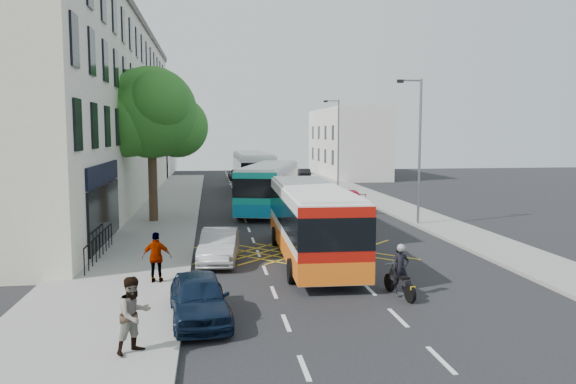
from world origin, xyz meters
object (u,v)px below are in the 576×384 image
object	(u,v)px
bus_near	(311,221)
motorbike	(400,272)
bus_mid	(270,187)
pedestrian_far	(157,257)
street_tree	(151,114)
red_hatchback	(346,200)
parked_car_blue	(199,298)
parked_car_silver	(219,246)
bus_far	(253,171)
pedestrian_near	(134,315)
lamp_far	(337,139)
distant_car_grey	(238,174)
distant_car_silver	(292,179)
lamp_near	(418,143)
distant_car_dark	(304,174)

from	to	relation	value
bus_near	motorbike	size ratio (longest dim) A/B	5.66
bus_mid	motorbike	xyz separation A→B (m)	(2.06, -20.11, -0.84)
pedestrian_far	street_tree	bearing A→B (deg)	-79.96
bus_near	red_hatchback	world-z (taller)	bus_near
bus_near	bus_mid	xyz separation A→B (m)	(-0.20, 14.49, 0.04)
street_tree	bus_near	xyz separation A→B (m)	(7.38, -10.38, -4.69)
bus_near	parked_car_blue	xyz separation A→B (m)	(-4.44, -7.08, -0.94)
parked_car_blue	parked_car_silver	xyz separation A→B (m)	(0.67, 7.09, 0.00)
bus_far	pedestrian_near	world-z (taller)	bus_far
bus_mid	parked_car_silver	size ratio (longest dim) A/B	2.83
lamp_far	distant_car_grey	xyz separation A→B (m)	(-8.41, 12.40, -4.02)
motorbike	street_tree	bearing A→B (deg)	110.63
bus_far	pedestrian_far	size ratio (longest dim) A/B	7.21
bus_near	distant_car_silver	bearing A→B (deg)	84.73
lamp_near	bus_far	world-z (taller)	lamp_near
red_hatchback	pedestrian_far	distance (m)	20.53
street_tree	lamp_near	world-z (taller)	street_tree
parked_car_blue	pedestrian_far	xyz separation A→B (m)	(-1.49, 3.79, 0.34)
street_tree	red_hatchback	distance (m)	14.04
red_hatchback	pedestrian_far	size ratio (longest dim) A/B	2.87
bus_mid	motorbike	distance (m)	20.23
red_hatchback	lamp_near	bearing A→B (deg)	113.85
distant_car_silver	pedestrian_far	bearing A→B (deg)	69.20
street_tree	pedestrian_far	size ratio (longest dim) A/B	5.13
street_tree	lamp_near	distance (m)	15.10
bus_far	parked_car_blue	xyz separation A→B (m)	(-4.05, -33.98, -1.16)
bus_near	motorbike	world-z (taller)	bus_near
bus_mid	distant_car_grey	world-z (taller)	bus_mid
street_tree	bus_near	world-z (taller)	street_tree
distant_car_grey	pedestrian_near	bearing A→B (deg)	-97.44
parked_car_blue	pedestrian_near	xyz separation A→B (m)	(-1.43, -2.44, 0.38)
bus_near	parked_car_silver	world-z (taller)	bus_near
motorbike	pedestrian_near	world-z (taller)	pedestrian_near
lamp_near	distant_car_silver	size ratio (longest dim) A/B	2.31
bus_far	parked_car_blue	bearing A→B (deg)	-97.36
distant_car_dark	pedestrian_near	xyz separation A→B (m)	(-12.09, -48.64, 0.43)
lamp_near	parked_car_silver	size ratio (longest dim) A/B	1.98
street_tree	lamp_far	bearing A→B (deg)	49.19
bus_near	red_hatchback	distance (m)	14.98
bus_near	parked_car_silver	distance (m)	3.88
lamp_near	bus_near	size ratio (longest dim) A/B	0.73
bus_far	street_tree	bearing A→B (deg)	-113.51
parked_car_blue	pedestrian_far	world-z (taller)	pedestrian_far
parked_car_silver	pedestrian_near	size ratio (longest dim) A/B	2.25
lamp_far	parked_car_silver	size ratio (longest dim) A/B	1.98
lamp_far	distant_car_dark	xyz separation A→B (m)	(-1.11, 11.70, -4.00)
lamp_near	red_hatchback	world-z (taller)	lamp_near
lamp_far	pedestrian_far	xyz separation A→B (m)	(-13.26, -30.71, -3.61)
street_tree	bus_far	bearing A→B (deg)	67.06
bus_mid	distant_car_silver	world-z (taller)	bus_mid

